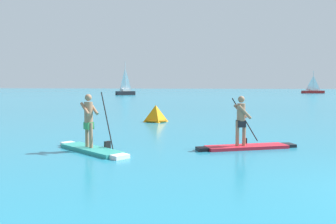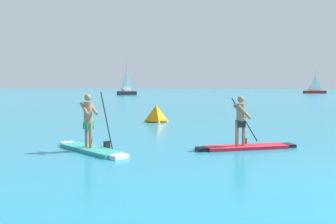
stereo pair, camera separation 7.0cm
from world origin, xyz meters
TOP-DOWN VIEW (x-y plane):
  - paddleboarder_near_left at (-8.37, 3.06)m, footprint 2.97×2.15m
  - paddleboarder_mid_center at (-3.75, 4.55)m, footprint 3.18×1.83m
  - race_marker_buoy at (-8.61, 11.85)m, footprint 1.37×1.37m
  - sailboat_left_horizon at (-28.66, 63.26)m, footprint 3.81×3.66m
  - sailboat_right_horizon at (13.68, 89.27)m, footprint 5.89×3.09m

SIDE VIEW (x-z plane):
  - paddleboarder_mid_center at x=-3.75m, z-range -0.52..1.20m
  - paddleboarder_near_left at x=-8.37m, z-range -0.57..1.26m
  - race_marker_buoy at x=-8.61m, z-range -0.07..0.87m
  - sailboat_right_horizon at x=13.68m, z-range -2.20..3.63m
  - sailboat_left_horizon at x=-28.66m, z-range -2.57..4.50m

